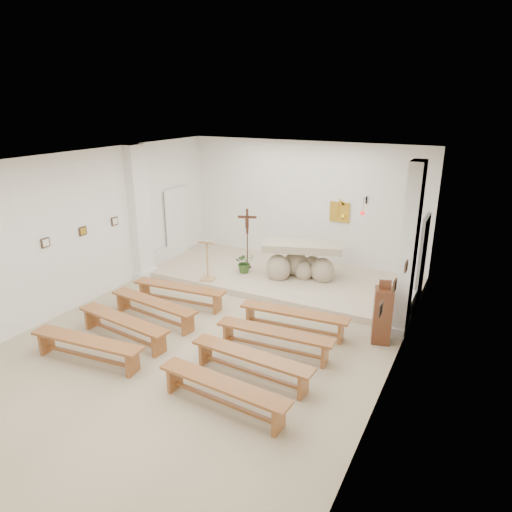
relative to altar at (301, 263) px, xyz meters
The scene contains 31 objects.
ground 3.62m from the altar, 98.56° to the right, with size 7.00×10.00×0.00m, color #BFAE8A.
wall_left 5.49m from the altar, 138.64° to the right, with size 0.02×10.00×3.50m, color white.
wall_right 4.77m from the altar, 50.14° to the right, with size 0.02×10.00×3.50m, color white.
wall_back 1.96m from the altar, 110.21° to the left, with size 7.00×0.02×3.50m, color white.
ceiling 4.64m from the altar, 98.56° to the right, with size 7.00×10.00×0.02m, color silver.
sanctuary_platform 0.71m from the altar, behind, with size 6.98×3.00×0.15m, color #B8A98D.
pilaster_left 4.37m from the altar, 158.45° to the right, with size 0.26×0.55×3.50m, color white.
pilaster_right 3.45m from the altar, 28.52° to the right, with size 0.26×0.55×3.50m, color white.
gold_wall_relief 1.87m from the altar, 69.98° to the left, with size 0.55×0.04×0.55m, color gold.
sanctuary_lamp 2.11m from the altar, 43.78° to the left, with size 0.11×0.36×0.44m.
station_frame_left_front 6.02m from the altar, 132.68° to the right, with size 0.03×0.20×0.20m, color #3B271A.
station_frame_left_mid 5.35m from the altar, 140.15° to the right, with size 0.03×0.20×0.20m, color #3B271A.
station_frame_left_rear 4.78m from the altar, 149.68° to the right, with size 0.03×0.20×0.20m, color #3B271A.
station_frame_right_front 5.37m from the altar, 55.93° to the right, with size 0.03×0.20×0.20m, color #3B271A.
station_frame_right_mid 4.60m from the altar, 48.69° to the right, with size 0.03×0.20×0.20m, color #3B271A.
station_frame_right_rear 3.94m from the altar, 38.57° to the right, with size 0.03×0.20×0.20m, color #3B271A.
radiator_left 4.06m from the altar, 168.01° to the right, with size 0.10×0.85×0.52m, color silver.
radiator_right 3.03m from the altar, 16.20° to the right, with size 0.10×0.85×0.52m, color silver.
altar is the anchor object (origin of this frame).
lectern 2.41m from the altar, 148.60° to the right, with size 0.47×0.43×1.10m.
crucifix_stand 1.68m from the altar, behind, with size 0.48×0.22×1.65m.
potted_plant 1.51m from the altar, 166.62° to the right, with size 0.51×0.44×0.57m, color #305221.
donation_pedestal 3.34m from the altar, 39.75° to the right, with size 0.43×0.43×1.31m.
bench_left_front 3.24m from the altar, 127.40° to the right, with size 2.28×0.56×0.48m.
bench_right_front 2.73m from the altar, 70.72° to the right, with size 2.28×0.54×0.48m.
bench_left_second 4.02m from the altar, 119.35° to the right, with size 2.28×0.62×0.48m.
bench_right_second 3.62m from the altar, 75.57° to the right, with size 2.28×0.50×0.48m.
bench_left_third 4.84m from the altar, 113.98° to the right, with size 2.28×0.62×0.48m.
bench_right_third 4.52m from the altar, 78.50° to the right, with size 2.27×0.49×0.48m.
bench_left_fourth 5.70m from the altar, 110.19° to the right, with size 2.28×0.58×0.48m.
bench_right_fourth 5.43m from the altar, 80.45° to the right, with size 2.28×0.52×0.48m.
Camera 1 is at (4.61, -6.82, 4.54)m, focal length 32.00 mm.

